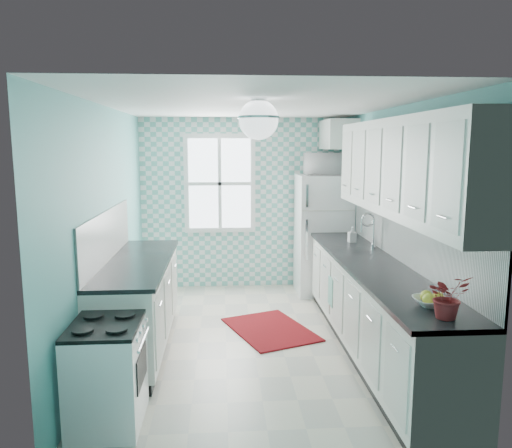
{
  "coord_description": "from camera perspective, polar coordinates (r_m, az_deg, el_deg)",
  "views": [
    {
      "loc": [
        -0.32,
        -5.14,
        2.11
      ],
      "look_at": [
        0.05,
        0.25,
        1.25
      ],
      "focal_mm": 35.0,
      "sensor_mm": 36.0,
      "label": 1
    }
  ],
  "objects": [
    {
      "name": "backsplash_left",
      "position": [
        5.27,
        -16.67,
        -1.32
      ],
      "size": [
        0.02,
        2.15,
        0.51
      ],
      "primitive_type": "cube",
      "color": "white",
      "rests_on": "wall_left"
    },
    {
      "name": "soap_bottle",
      "position": [
        6.15,
        10.92,
        -1.19
      ],
      "size": [
        0.09,
        0.09,
        0.19
      ],
      "primitive_type": "imported",
      "rotation": [
        0.0,
        0.0,
        0.1
      ],
      "color": "#AAB9C7",
      "rests_on": "countertop_right"
    },
    {
      "name": "countertop_right",
      "position": [
        5.11,
        13.36,
        -4.66
      ],
      "size": [
        0.63,
        3.6,
        0.04
      ],
      "primitive_type": "cube",
      "color": "black",
      "rests_on": "base_cabinets_right"
    },
    {
      "name": "potted_plant",
      "position": [
        3.65,
        21.07,
        -7.73
      ],
      "size": [
        0.32,
        0.29,
        0.31
      ],
      "primitive_type": "imported",
      "rotation": [
        0.0,
        0.0,
        0.22
      ],
      "color": "red",
      "rests_on": "countertop_right"
    },
    {
      "name": "ceiling_light",
      "position": [
        4.35,
        0.29,
        11.87
      ],
      "size": [
        0.34,
        0.34,
        0.35
      ],
      "color": "silver",
      "rests_on": "ceiling"
    },
    {
      "name": "accent_wall",
      "position": [
        7.38,
        -1.42,
        2.35
      ],
      "size": [
        3.0,
        0.01,
        2.5
      ],
      "primitive_type": "cube",
      "color": "#6ABCAF",
      "rests_on": "wall_back"
    },
    {
      "name": "dish_towel",
      "position": [
        5.71,
        8.53,
        -7.64
      ],
      "size": [
        0.05,
        0.21,
        0.32
      ],
      "primitive_type": "cube",
      "rotation": [
        0.0,
        0.0,
        -0.17
      ],
      "color": "#61A59E",
      "rests_on": "base_cabinets_right"
    },
    {
      "name": "fruit_bowl",
      "position": [
        3.91,
        19.37,
        -8.39
      ],
      "size": [
        0.26,
        0.26,
        0.06
      ],
      "primitive_type": "imported",
      "rotation": [
        0.0,
        0.0,
        0.05
      ],
      "color": "white",
      "rests_on": "countertop_right"
    },
    {
      "name": "wall_front",
      "position": [
        3.06,
        2.23,
        -7.21
      ],
      "size": [
        3.0,
        0.02,
        2.5
      ],
      "primitive_type": "cube",
      "color": "#60B5B2",
      "rests_on": "floor"
    },
    {
      "name": "rug",
      "position": [
        5.86,
        1.64,
        -11.95
      ],
      "size": [
        1.13,
        1.33,
        0.02
      ],
      "primitive_type": "cube",
      "rotation": [
        0.0,
        0.0,
        0.37
      ],
      "color": "#780A00",
      "rests_on": "floor"
    },
    {
      "name": "fridge",
      "position": [
        7.17,
        7.65,
        -1.19
      ],
      "size": [
        0.74,
        0.73,
        1.69
      ],
      "rotation": [
        0.0,
        0.0,
        0.0
      ],
      "color": "white",
      "rests_on": "floor"
    },
    {
      "name": "backsplash_right",
      "position": [
        5.15,
        16.7,
        -1.56
      ],
      "size": [
        0.02,
        3.6,
        0.51
      ],
      "primitive_type": "cube",
      "color": "white",
      "rests_on": "wall_right"
    },
    {
      "name": "window",
      "position": [
        7.32,
        -4.16,
        4.63
      ],
      "size": [
        1.04,
        0.05,
        1.44
      ],
      "color": "white",
      "rests_on": "wall_back"
    },
    {
      "name": "floor",
      "position": [
        5.56,
        -0.35,
        -13.34
      ],
      "size": [
        3.0,
        4.4,
        0.02
      ],
      "primitive_type": "cube",
      "color": "beige",
      "rests_on": "ground"
    },
    {
      "name": "stove",
      "position": [
        4.08,
        -16.65,
        -15.94
      ],
      "size": [
        0.52,
        0.65,
        0.78
      ],
      "rotation": [
        0.0,
        0.0,
        -0.04
      ],
      "color": "white",
      "rests_on": "floor"
    },
    {
      "name": "wall_left",
      "position": [
        5.34,
        -16.75,
        -0.6
      ],
      "size": [
        0.02,
        4.4,
        2.5
      ],
      "primitive_type": "cube",
      "color": "#60B5B2",
      "rests_on": "floor"
    },
    {
      "name": "ceiling",
      "position": [
        5.16,
        -0.37,
        13.5
      ],
      "size": [
        3.0,
        4.4,
        0.02
      ],
      "primitive_type": "cube",
      "color": "white",
      "rests_on": "wall_back"
    },
    {
      "name": "upper_cabinets_right",
      "position": [
        4.83,
        16.2,
        6.21
      ],
      "size": [
        0.33,
        3.2,
        0.9
      ],
      "primitive_type": "cube",
      "color": "silver",
      "rests_on": "wall_right"
    },
    {
      "name": "wall_right",
      "position": [
        5.52,
        15.49,
        -0.24
      ],
      "size": [
        0.02,
        4.4,
        2.5
      ],
      "primitive_type": "cube",
      "color": "#60B5B2",
      "rests_on": "floor"
    },
    {
      "name": "base_cabinets_right",
      "position": [
        5.24,
        13.33,
        -9.66
      ],
      "size": [
        0.6,
        3.6,
        0.9
      ],
      "primitive_type": "cube",
      "color": "white",
      "rests_on": "floor"
    },
    {
      "name": "upper_cabinet_fridge",
      "position": [
        7.15,
        9.31,
        10.05
      ],
      "size": [
        0.4,
        0.74,
        0.4
      ],
      "primitive_type": "cube",
      "color": "silver",
      "rests_on": "wall_right"
    },
    {
      "name": "base_cabinets_left",
      "position": [
        5.4,
        -13.29,
        -9.11
      ],
      "size": [
        0.6,
        2.15,
        0.9
      ],
      "primitive_type": "cube",
      "color": "white",
      "rests_on": "floor"
    },
    {
      "name": "microwave",
      "position": [
        7.06,
        7.82,
        6.83
      ],
      "size": [
        0.57,
        0.4,
        0.3
      ],
      "primitive_type": "imported",
      "rotation": [
        0.0,
        0.0,
        3.1
      ],
      "color": "silver",
      "rests_on": "fridge"
    },
    {
      "name": "sink",
      "position": [
        5.82,
        11.36,
        -2.85
      ],
      "size": [
        0.56,
        0.47,
        0.53
      ],
      "rotation": [
        0.0,
        0.0,
        0.07
      ],
      "color": "silver",
      "rests_on": "countertop_right"
    },
    {
      "name": "countertop_left",
      "position": [
        5.27,
        -13.31,
        -4.24
      ],
      "size": [
        0.63,
        2.15,
        0.04
      ],
      "primitive_type": "cube",
      "color": "black",
      "rests_on": "base_cabinets_left"
    },
    {
      "name": "wall_back",
      "position": [
        7.4,
        -1.42,
        2.37
      ],
      "size": [
        3.0,
        0.02,
        2.5
      ],
      "primitive_type": "cube",
      "color": "#60B5B2",
      "rests_on": "floor"
    }
  ]
}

